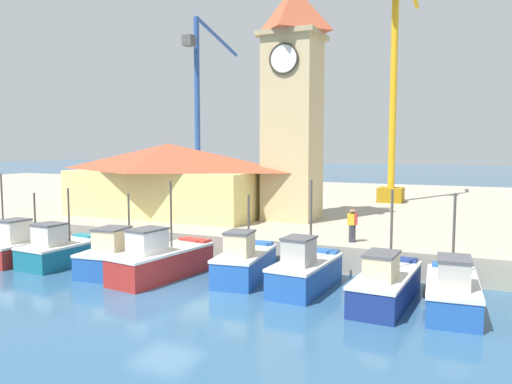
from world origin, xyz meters
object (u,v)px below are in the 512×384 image
fishing_boat_left_outer (26,246)px  port_crane_near (394,105)px  fishing_boat_left_inner (61,250)px  fishing_boat_far_right (452,291)px  fishing_boat_right_outer (386,284)px  dock_worker_near_tower (351,225)px  clock_tower (293,98)px  dock_worker_along_quay (353,225)px  fishing_boat_right_inner (305,271)px  fishing_boat_mid_right (244,262)px  warehouse_left (169,179)px  port_crane_far (199,124)px  fishing_boat_mid_left (122,255)px  fishing_boat_center (161,260)px

fishing_boat_left_outer → port_crane_near: 29.47m
fishing_boat_left_inner → fishing_boat_far_right: (18.39, 0.47, -0.02)m
fishing_boat_far_right → port_crane_near: bearing=103.9°
fishing_boat_right_outer → dock_worker_near_tower: (-2.46, 4.77, 1.42)m
dock_worker_near_tower → fishing_boat_left_outer: bearing=-162.2°
clock_tower → dock_worker_along_quay: (5.29, -5.93, -6.78)m
fishing_boat_left_outer → fishing_boat_right_outer: (18.43, 0.35, -0.01)m
fishing_boat_right_inner → dock_worker_near_tower: fishing_boat_right_inner is taller
fishing_boat_far_right → fishing_boat_left_inner: bearing=-178.5°
dock_worker_along_quay → fishing_boat_far_right: bearing=-44.7°
fishing_boat_far_right → dock_worker_along_quay: 6.79m
fishing_boat_mid_right → fishing_boat_right_outer: bearing=-7.0°
fishing_boat_mid_right → dock_worker_near_tower: (3.86, 3.99, 1.35)m
fishing_boat_right_outer → port_crane_near: port_crane_near is taller
fishing_boat_mid_right → fishing_boat_right_inner: (2.96, -0.37, -0.00)m
fishing_boat_mid_right → fishing_boat_right_outer: (6.32, -0.78, -0.07)m
fishing_boat_mid_right → dock_worker_near_tower: size_ratio=2.73×
fishing_boat_mid_right → dock_worker_along_quay: bearing=45.5°
fishing_boat_left_inner → warehouse_left: bearing=89.9°
fishing_boat_left_inner → port_crane_near: size_ratio=0.20×
fishing_boat_left_inner → port_crane_near: port_crane_near is taller
fishing_boat_left_outer → fishing_boat_left_inner: (2.39, 0.02, -0.00)m
fishing_boat_left_outer → port_crane_far: size_ratio=0.26×
port_crane_far → clock_tower: bearing=-43.3°
fishing_boat_left_outer → fishing_boat_right_outer: bearing=1.1°
port_crane_far → fishing_boat_far_right: bearing=-44.7°
fishing_boat_left_inner → dock_worker_along_quay: (13.67, 5.14, 1.41)m
fishing_boat_far_right → clock_tower: size_ratio=0.31×
fishing_boat_mid_left → fishing_boat_right_outer: 12.50m
fishing_boat_left_inner → dock_worker_along_quay: size_ratio=2.63×
dock_worker_along_quay → fishing_boat_left_outer: bearing=-162.2°
fishing_boat_far_right → dock_worker_along_quay: bearing=135.3°
fishing_boat_mid_right → fishing_boat_left_inner: bearing=-173.5°
fishing_boat_mid_left → fishing_boat_center: 2.56m
fishing_boat_left_inner → fishing_boat_center: size_ratio=0.78×
fishing_boat_mid_left → dock_worker_along_quay: size_ratio=3.21×
fishing_boat_left_outer → fishing_boat_left_inner: size_ratio=1.06×
clock_tower → port_crane_near: size_ratio=0.75×
fishing_boat_mid_right → dock_worker_near_tower: fishing_boat_mid_right is taller
fishing_boat_mid_left → port_crane_near: port_crane_near is taller
dock_worker_along_quay → fishing_boat_center: bearing=-145.6°
fishing_boat_right_inner → fishing_boat_right_outer: bearing=-6.9°
fishing_boat_left_outer → dock_worker_along_quay: bearing=17.8°
fishing_boat_mid_right → warehouse_left: bearing=138.2°
fishing_boat_center → warehouse_left: (-6.05, 9.85, 2.95)m
fishing_boat_right_inner → fishing_boat_mid_right: bearing=172.8°
fishing_boat_left_outer → port_crane_far: (-4.27, 25.25, 7.41)m
fishing_boat_mid_left → clock_tower: 14.34m
warehouse_left → port_crane_far: bearing=113.4°
fishing_boat_center → port_crane_near: size_ratio=0.25×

